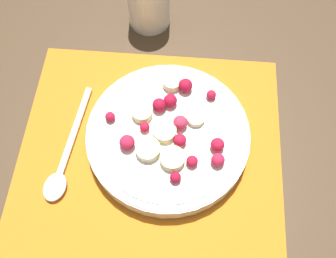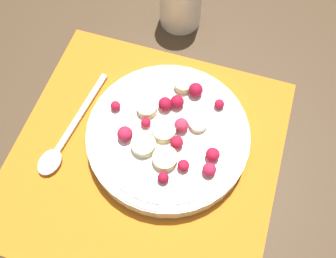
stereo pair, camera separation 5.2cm
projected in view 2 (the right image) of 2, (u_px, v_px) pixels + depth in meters
ground_plane at (145, 156)px, 0.55m from camera, size 3.00×3.00×0.00m
placemat at (145, 156)px, 0.55m from camera, size 0.38×0.38×0.01m
fruit_bowl at (168, 135)px, 0.54m from camera, size 0.23×0.23×0.05m
spoon at (61, 144)px, 0.55m from camera, size 0.04×0.19×0.01m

